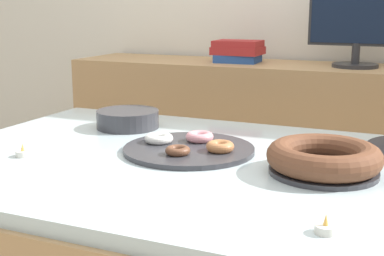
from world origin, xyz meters
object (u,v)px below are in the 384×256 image
(plate_stack, at_px, (128,119))
(tealight_right_edge, at_px, (23,153))
(cake_golden_bundt, at_px, (324,159))
(pastry_platter, at_px, (189,148))
(computer_monitor, at_px, (358,24))
(tealight_near_cakes, at_px, (325,228))
(book_stack, at_px, (238,51))

(plate_stack, height_order, tealight_right_edge, plate_stack)
(cake_golden_bundt, xyz_separation_m, pastry_platter, (-0.39, 0.06, -0.03))
(pastry_platter, height_order, tealight_right_edge, pastry_platter)
(computer_monitor, distance_m, plate_stack, 1.15)
(computer_monitor, xyz_separation_m, tealight_right_edge, (-0.71, -1.35, -0.32))
(tealight_near_cakes, bearing_deg, computer_monitor, 95.35)
(book_stack, relative_size, tealight_near_cakes, 5.69)
(computer_monitor, distance_m, pastry_platter, 1.20)
(computer_monitor, height_order, pastry_platter, computer_monitor)
(cake_golden_bundt, bearing_deg, pastry_platter, 171.76)
(book_stack, bearing_deg, tealight_right_edge, -96.76)
(computer_monitor, relative_size, tealight_right_edge, 10.60)
(pastry_platter, bearing_deg, cake_golden_bundt, -8.24)
(cake_golden_bundt, bearing_deg, tealight_right_edge, -167.54)
(cake_golden_bundt, distance_m, plate_stack, 0.74)
(computer_monitor, xyz_separation_m, cake_golden_bundt, (0.08, -1.18, -0.29))
(book_stack, distance_m, cake_golden_bundt, 1.34)
(cake_golden_bundt, height_order, plate_stack, cake_golden_bundt)
(computer_monitor, relative_size, tealight_near_cakes, 10.60)
(book_stack, bearing_deg, tealight_near_cakes, -65.78)
(tealight_right_edge, xyz_separation_m, tealight_near_cakes, (0.85, -0.18, 0.00))
(book_stack, height_order, tealight_right_edge, book_stack)
(plate_stack, bearing_deg, tealight_near_cakes, -38.46)
(cake_golden_bundt, bearing_deg, plate_stack, 160.21)
(cake_golden_bundt, bearing_deg, tealight_near_cakes, -79.35)
(cake_golden_bundt, bearing_deg, computer_monitor, 93.72)
(cake_golden_bundt, xyz_separation_m, plate_stack, (-0.70, 0.25, -0.01))
(plate_stack, relative_size, tealight_right_edge, 5.25)
(book_stack, xyz_separation_m, cake_golden_bundt, (0.62, -1.18, -0.15))
(tealight_right_edge, distance_m, tealight_near_cakes, 0.87)
(tealight_near_cakes, bearing_deg, plate_stack, 141.54)
(book_stack, xyz_separation_m, tealight_near_cakes, (0.69, -1.53, -0.18))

